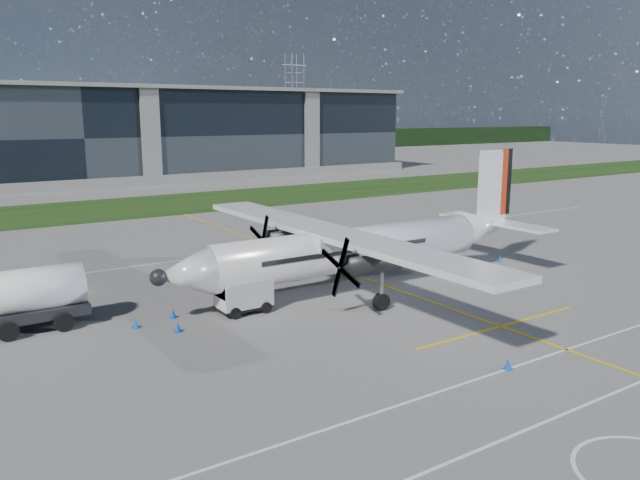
{
  "coord_description": "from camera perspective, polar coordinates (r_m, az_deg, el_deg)",
  "views": [
    {
      "loc": [
        -22.48,
        -27.01,
        11.12
      ],
      "look_at": [
        -1.64,
        4.42,
        3.46
      ],
      "focal_mm": 35.0,
      "sensor_mm": 36.0,
      "label": 1
    }
  ],
  "objects": [
    {
      "name": "ground",
      "position": [
        71.55,
        -14.83,
        2.15
      ],
      "size": [
        400.0,
        400.0,
        0.0
      ],
      "primitive_type": "plane",
      "color": "slate",
      "rests_on": "ground"
    },
    {
      "name": "grass_strip",
      "position": [
        79.09,
        -16.72,
        2.93
      ],
      "size": [
        400.0,
        18.0,
        0.04
      ],
      "primitive_type": "cube",
      "color": "#18340E",
      "rests_on": "ground"
    },
    {
      "name": "terminal_building",
      "position": [
        109.4,
        -21.95,
        8.77
      ],
      "size": [
        120.0,
        20.0,
        15.0
      ],
      "primitive_type": "cube",
      "color": "black",
      "rests_on": "ground"
    },
    {
      "name": "tree_line",
      "position": [
        168.71,
        -26.1,
        7.57
      ],
      "size": [
        400.0,
        6.0,
        6.0
      ],
      "primitive_type": "cube",
      "color": "black",
      "rests_on": "ground"
    },
    {
      "name": "pylon_east",
      "position": [
        207.12,
        -2.34,
        12.55
      ],
      "size": [
        9.0,
        4.6,
        30.0
      ],
      "primitive_type": null,
      "color": "gray",
      "rests_on": "ground"
    },
    {
      "name": "yellow_taxiway_centerline",
      "position": [
        46.29,
        0.97,
        -2.42
      ],
      "size": [
        0.2,
        70.0,
        0.01
      ],
      "primitive_type": "cube",
      "color": "yellow",
      "rests_on": "ground"
    },
    {
      "name": "white_lane_line",
      "position": [
        28.25,
        24.78,
        -12.81
      ],
      "size": [
        90.0,
        0.15,
        0.01
      ],
      "primitive_type": "cube",
      "color": "white",
      "rests_on": "ground"
    },
    {
      "name": "turboprop_aircraft",
      "position": [
        39.93,
        4.03,
        1.6
      ],
      "size": [
        27.59,
        28.61,
        8.58
      ],
      "primitive_type": null,
      "color": "white",
      "rests_on": "ground"
    },
    {
      "name": "baggage_tug",
      "position": [
        35.83,
        -6.99,
        -5.08
      ],
      "size": [
        3.21,
        1.92,
        1.92
      ],
      "primitive_type": null,
      "color": "silver",
      "rests_on": "ground"
    },
    {
      "name": "ground_crew_person",
      "position": [
        36.7,
        -6.63,
        -4.75
      ],
      "size": [
        0.55,
        0.75,
        1.82
      ],
      "primitive_type": "imported",
      "rotation": [
        0.0,
        0.0,
        1.55
      ],
      "color": "#F25907",
      "rests_on": "ground"
    },
    {
      "name": "safety_cone_portwing",
      "position": [
        29.31,
        16.8,
        -10.8
      ],
      "size": [
        0.36,
        0.36,
        0.5
      ],
      "primitive_type": "cone",
      "color": "#0B46BE",
      "rests_on": "ground"
    },
    {
      "name": "safety_cone_fwd",
      "position": [
        34.6,
        -16.51,
        -7.33
      ],
      "size": [
        0.36,
        0.36,
        0.5
      ],
      "primitive_type": "cone",
      "color": "#0B46BE",
      "rests_on": "ground"
    },
    {
      "name": "safety_cone_tail",
      "position": [
        49.53,
        16.14,
        -1.66
      ],
      "size": [
        0.36,
        0.36,
        0.5
      ],
      "primitive_type": "cone",
      "color": "#0B46BE",
      "rests_on": "ground"
    },
    {
      "name": "safety_cone_nose_port",
      "position": [
        33.44,
        -12.86,
        -7.79
      ],
      "size": [
        0.36,
        0.36,
        0.5
      ],
      "primitive_type": "cone",
      "color": "#0B46BE",
      "rests_on": "ground"
    },
    {
      "name": "safety_cone_nose_stbd",
      "position": [
        35.71,
        -13.29,
        -6.56
      ],
      "size": [
        0.36,
        0.36,
        0.5
      ],
      "primitive_type": "cone",
      "color": "#0B46BE",
      "rests_on": "ground"
    },
    {
      "name": "safety_cone_stbdwing",
      "position": [
        51.54,
        -7.82,
        -0.8
      ],
      "size": [
        0.36,
        0.36,
        0.5
      ],
      "primitive_type": "cone",
      "color": "#0B46BE",
      "rests_on": "ground"
    }
  ]
}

